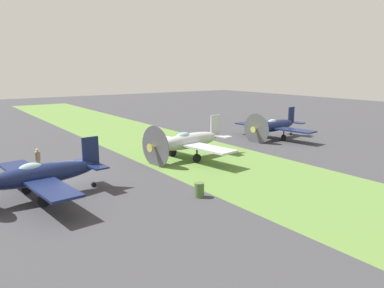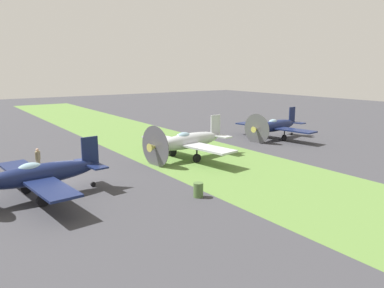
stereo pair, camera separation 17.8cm
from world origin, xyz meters
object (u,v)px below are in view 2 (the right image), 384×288
Objects in this scene: airplane_lead at (39,175)px; airplane_trail at (275,126)px; ground_crew_chief at (38,159)px; fuel_drum at (198,190)px; airplane_wingman at (188,141)px.

airplane_trail is at bearing -83.75° from airplane_lead.
airplane_trail reaches higher than ground_crew_chief.
ground_crew_chief reaches higher than fuel_drum.
airplane_wingman is 13.35m from airplane_trail.
airplane_lead reaches higher than fuel_drum.
airplane_wingman is at bearing -81.31° from airplane_lead.
airplane_wingman reaches higher than fuel_drum.
ground_crew_chief is at bearing -17.81° from airplane_lead.
airplane_trail is 5.65× the size of ground_crew_chief.
airplane_wingman reaches higher than ground_crew_chief.
airplane_wingman reaches higher than airplane_trail.
airplane_lead is 13.40m from airplane_wingman.
airplane_lead is 26.73m from airplane_trail.
airplane_trail is at bearing -88.92° from airplane_wingman.
airplane_lead is 1.02× the size of airplane_trail.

